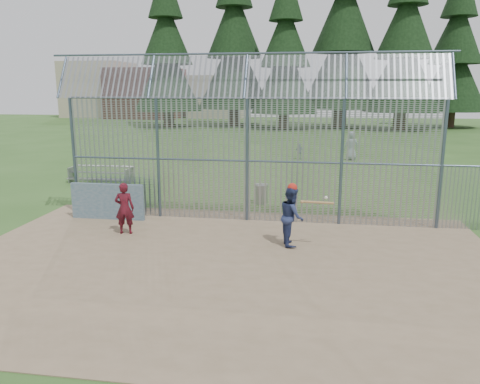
% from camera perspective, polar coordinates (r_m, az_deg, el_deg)
% --- Properties ---
extents(ground, '(120.00, 120.00, 0.00)m').
position_cam_1_polar(ground, '(12.31, -1.44, -7.94)').
color(ground, '#2D511E').
rests_on(ground, ground).
extents(dirt_infield, '(14.00, 10.00, 0.02)m').
position_cam_1_polar(dirt_infield, '(11.85, -1.87, -8.73)').
color(dirt_infield, '#756047').
rests_on(dirt_infield, ground).
extents(dugout_wall, '(2.50, 0.12, 1.20)m').
position_cam_1_polar(dugout_wall, '(16.16, -15.84, -1.12)').
color(dugout_wall, '#38566B').
rests_on(dugout_wall, dirt_infield).
extents(batter, '(0.77, 0.91, 1.65)m').
position_cam_1_polar(batter, '(13.02, 6.31, -2.95)').
color(batter, navy).
rests_on(batter, dirt_infield).
extents(onlooker, '(0.63, 0.47, 1.56)m').
position_cam_1_polar(onlooker, '(14.38, -13.90, -1.94)').
color(onlooker, maroon).
rests_on(onlooker, dirt_infield).
extents(bg_kid_standing, '(0.96, 0.73, 1.76)m').
position_cam_1_polar(bg_kid_standing, '(29.32, 13.42, 5.54)').
color(bg_kid_standing, gray).
rests_on(bg_kid_standing, ground).
extents(bg_kid_seated, '(0.58, 0.28, 0.97)m').
position_cam_1_polar(bg_kid_seated, '(29.04, 7.29, 4.92)').
color(bg_kid_seated, gray).
rests_on(bg_kid_seated, ground).
extents(batting_gear, '(1.26, 0.35, 0.52)m').
position_cam_1_polar(batting_gear, '(12.81, 7.04, 0.14)').
color(batting_gear, '#B32217').
rests_on(batting_gear, ground).
extents(trash_can, '(0.56, 0.56, 0.82)m').
position_cam_1_polar(trash_can, '(17.75, 2.58, -0.22)').
color(trash_can, gray).
rests_on(trash_can, ground).
extents(bleacher, '(3.00, 0.95, 0.72)m').
position_cam_1_polar(bleacher, '(22.72, -16.58, 2.17)').
color(bleacher, slate).
rests_on(bleacher, ground).
extents(backstop_fence, '(20.09, 0.81, 5.30)m').
position_cam_1_polar(backstop_fence, '(14.91, 7.77, 4.94)').
color(backstop_fence, '#47566B').
rests_on(backstop_fence, ground).
extents(conifer_row, '(38.48, 12.26, 20.20)m').
position_cam_1_polar(conifer_row, '(53.25, 9.12, 19.49)').
color(conifer_row, '#332319').
rests_on(conifer_row, ground).
extents(distant_buildings, '(26.50, 10.50, 8.00)m').
position_cam_1_polar(distant_buildings, '(72.39, -11.86, 11.79)').
color(distant_buildings, brown).
rests_on(distant_buildings, ground).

